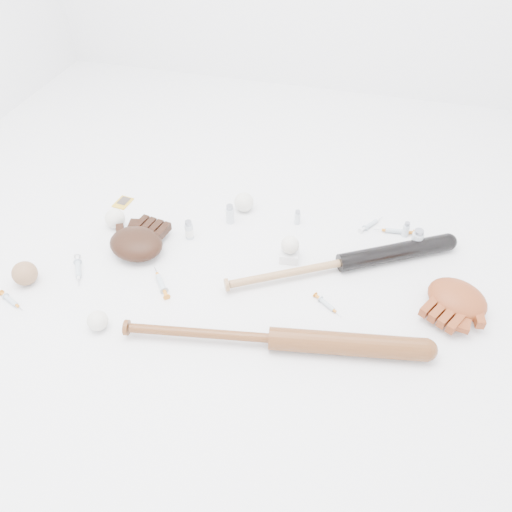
% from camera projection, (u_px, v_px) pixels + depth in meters
% --- Properties ---
extents(bat_dark, '(0.79, 0.49, 0.06)m').
position_uv_depth(bat_dark, '(342.00, 263.00, 1.72)').
color(bat_dark, black).
rests_on(bat_dark, ground).
extents(bat_wood, '(0.95, 0.23, 0.07)m').
position_uv_depth(bat_wood, '(272.00, 338.00, 1.48)').
color(bat_wood, brown).
rests_on(bat_wood, ground).
extents(glove_dark, '(0.27, 0.27, 0.09)m').
position_uv_depth(glove_dark, '(136.00, 243.00, 1.78)').
color(glove_dark, black).
rests_on(glove_dark, ground).
extents(glove_tan, '(0.31, 0.31, 0.08)m').
position_uv_depth(glove_tan, '(457.00, 298.00, 1.59)').
color(glove_tan, brown).
rests_on(glove_tan, ground).
extents(trading_card, '(0.07, 0.09, 0.00)m').
position_uv_depth(trading_card, '(123.00, 203.00, 2.02)').
color(trading_card, gold).
rests_on(trading_card, ground).
extents(pedestal, '(0.07, 0.07, 0.04)m').
position_uv_depth(pedestal, '(289.00, 255.00, 1.77)').
color(pedestal, white).
rests_on(pedestal, ground).
extents(baseball_on_pedestal, '(0.06, 0.06, 0.06)m').
position_uv_depth(baseball_on_pedestal, '(290.00, 245.00, 1.74)').
color(baseball_on_pedestal, silver).
rests_on(baseball_on_pedestal, pedestal).
extents(baseball_left, '(0.08, 0.08, 0.08)m').
position_uv_depth(baseball_left, '(115.00, 219.00, 1.89)').
color(baseball_left, silver).
rests_on(baseball_left, ground).
extents(baseball_upper, '(0.08, 0.08, 0.08)m').
position_uv_depth(baseball_upper, '(244.00, 202.00, 1.96)').
color(baseball_upper, silver).
rests_on(baseball_upper, ground).
extents(baseball_mid, '(0.06, 0.06, 0.06)m').
position_uv_depth(baseball_mid, '(98.00, 321.00, 1.54)').
color(baseball_mid, silver).
rests_on(baseball_mid, ground).
extents(baseball_aged, '(0.08, 0.08, 0.08)m').
position_uv_depth(baseball_aged, '(25.00, 273.00, 1.67)').
color(baseball_aged, '#906645').
rests_on(baseball_aged, ground).
extents(syringe_0, '(0.14, 0.08, 0.02)m').
position_uv_depth(syringe_0, '(11.00, 301.00, 1.63)').
color(syringe_0, '#ADBCC6').
rests_on(syringe_0, ground).
extents(syringe_1, '(0.13, 0.15, 0.02)m').
position_uv_depth(syringe_1, '(161.00, 283.00, 1.68)').
color(syringe_1, '#ADBCC6').
rests_on(syringe_1, ground).
extents(syringe_2, '(0.10, 0.13, 0.02)m').
position_uv_depth(syringe_2, '(371.00, 225.00, 1.91)').
color(syringe_2, '#ADBCC6').
rests_on(syringe_2, ground).
extents(syringe_3, '(0.12, 0.10, 0.02)m').
position_uv_depth(syringe_3, '(327.00, 304.00, 1.62)').
color(syringe_3, '#ADBCC6').
rests_on(syringe_3, ground).
extents(syringe_4, '(0.17, 0.05, 0.02)m').
position_uv_depth(syringe_4, '(395.00, 231.00, 1.88)').
color(syringe_4, '#ADBCC6').
rests_on(syringe_4, ground).
extents(syringe_5, '(0.11, 0.16, 0.02)m').
position_uv_depth(syringe_5, '(78.00, 269.00, 1.73)').
color(syringe_5, '#ADBCC6').
rests_on(syringe_5, ground).
extents(vial_0, '(0.02, 0.02, 0.06)m').
position_uv_depth(vial_0, '(297.00, 217.00, 1.91)').
color(vial_0, silver).
rests_on(vial_0, ground).
extents(vial_1, '(0.02, 0.02, 0.06)m').
position_uv_depth(vial_1, '(406.00, 229.00, 1.85)').
color(vial_1, silver).
rests_on(vial_1, ground).
extents(vial_2, '(0.03, 0.03, 0.08)m').
position_uv_depth(vial_2, '(230.00, 214.00, 1.91)').
color(vial_2, silver).
rests_on(vial_2, ground).
extents(vial_3, '(0.04, 0.04, 0.10)m').
position_uv_depth(vial_3, '(417.00, 241.00, 1.78)').
color(vial_3, silver).
rests_on(vial_3, ground).
extents(vial_4, '(0.03, 0.03, 0.08)m').
position_uv_depth(vial_4, '(189.00, 230.00, 1.84)').
color(vial_4, silver).
rests_on(vial_4, ground).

